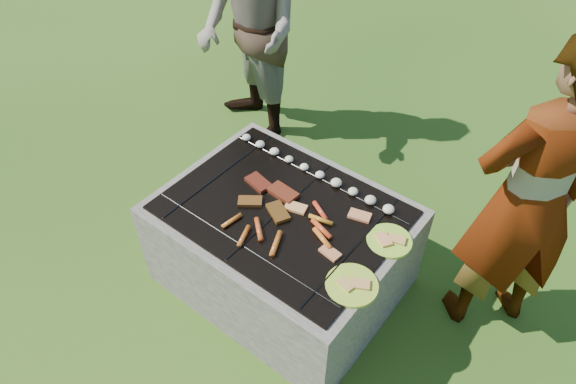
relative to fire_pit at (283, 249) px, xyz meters
name	(u,v)px	position (x,y,z in m)	size (l,w,h in m)	color
lawn	(283,278)	(0.00, 0.00, -0.28)	(60.00, 60.00, 0.00)	#204611
fire_pit	(283,249)	(0.00, 0.00, 0.00)	(1.30, 1.00, 0.62)	gray
mushrooms	(319,174)	(0.01, 0.33, 0.35)	(1.06, 0.06, 0.04)	beige
pork_slabs	(270,196)	(-0.11, 0.03, 0.34)	(0.40, 0.28, 0.02)	maroon
sausages	(289,229)	(0.13, -0.10, 0.34)	(0.53, 0.49, 0.03)	#DD4524
bread_on_grate	(328,222)	(0.25, 0.07, 0.34)	(0.44, 0.39, 0.02)	#E8AB76
plate_far	(389,241)	(0.56, 0.16, 0.33)	(0.24, 0.24, 0.03)	yellow
plate_near	(352,285)	(0.56, -0.18, 0.33)	(0.31, 0.31, 0.03)	yellow
cook	(528,202)	(1.04, 0.54, 0.60)	(0.65, 0.42, 1.77)	gray
bystander	(248,31)	(-1.11, 1.01, 0.60)	(0.86, 0.67, 1.77)	gray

